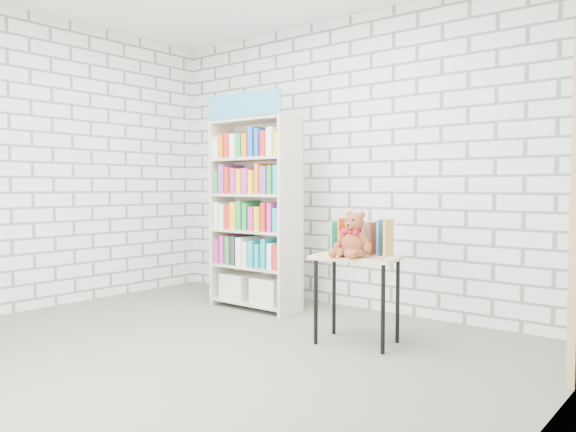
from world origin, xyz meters
The scene contains 6 objects.
ground centered at (0.00, 0.00, 0.00)m, with size 4.50×4.50×0.00m, color #535C4D.
room_shell centered at (0.00, 0.00, 1.78)m, with size 4.52×4.02×2.81m.
bookshelf centered at (-0.64, 1.36, 0.93)m, with size 0.90×0.35×2.03m.
display_table centered at (0.76, 0.93, 0.57)m, with size 0.68×0.53×0.66m.
table_books centered at (0.75, 1.02, 0.79)m, with size 0.45×0.26×0.25m.
teddy_bear centered at (0.78, 0.83, 0.79)m, with size 0.31×0.28×0.33m.
Camera 1 is at (2.96, -2.59, 1.16)m, focal length 35.00 mm.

